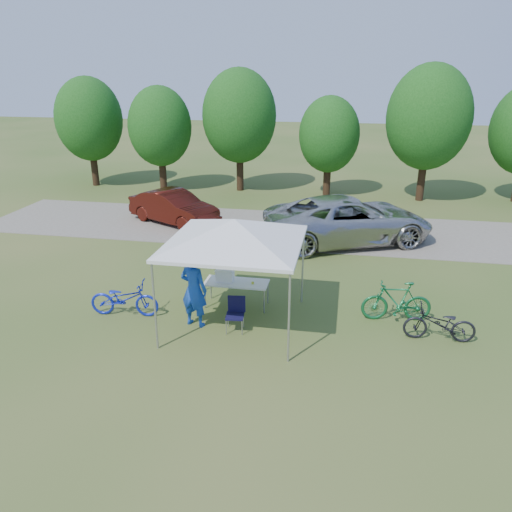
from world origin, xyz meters
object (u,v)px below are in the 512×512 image
(folding_chair, at_px, (236,311))
(cooler, at_px, (225,275))
(bike_blue, at_px, (124,299))
(minivan, at_px, (349,220))
(bike_green, at_px, (396,301))
(folding_table, at_px, (237,283))
(sedan, at_px, (174,207))
(cyclist, at_px, (194,290))
(bike_dark, at_px, (440,324))

(folding_chair, height_order, cooler, cooler)
(bike_blue, bearing_deg, minivan, -44.35)
(minivan, bearing_deg, cooler, 128.16)
(bike_blue, bearing_deg, bike_green, -87.21)
(folding_chair, distance_m, cooler, 1.44)
(folding_chair, bearing_deg, bike_blue, 169.45)
(folding_table, distance_m, bike_blue, 2.93)
(folding_table, height_order, minivan, minivan)
(cooler, relative_size, sedan, 0.12)
(cyclist, relative_size, bike_blue, 1.08)
(folding_chair, relative_size, minivan, 0.14)
(cooler, distance_m, sedan, 7.98)
(bike_green, relative_size, bike_dark, 1.07)
(cyclist, bearing_deg, cooler, -97.35)
(cyclist, distance_m, sedan, 8.88)
(folding_table, distance_m, cyclist, 1.50)
(folding_chair, distance_m, bike_blue, 2.99)
(folding_table, height_order, bike_blue, bike_blue)
(bike_blue, bearing_deg, cooler, -71.56)
(bike_blue, relative_size, bike_green, 1.02)
(folding_table, xyz_separation_m, cyclist, (-0.79, -1.24, 0.31))
(cooler, relative_size, bike_dark, 0.29)
(cyclist, relative_size, bike_dark, 1.17)
(bike_blue, bearing_deg, folding_table, -74.06)
(bike_green, relative_size, minivan, 0.29)
(folding_table, height_order, sedan, sedan)
(bike_dark, bearing_deg, folding_chair, -86.45)
(cooler, xyz_separation_m, bike_blue, (-2.41, -1.07, -0.40))
(folding_chair, distance_m, minivan, 7.59)
(bike_green, height_order, sedan, sedan)
(folding_chair, relative_size, cooler, 1.77)
(cyclist, bearing_deg, bike_dark, -163.42)
(sedan, bearing_deg, cyclist, -130.54)
(folding_chair, xyz_separation_m, bike_dark, (4.80, 0.34, -0.07))
(cooler, xyz_separation_m, sedan, (-3.88, 6.97, -0.18))
(cooler, height_order, sedan, sedan)
(bike_green, distance_m, sedan, 10.91)
(bike_blue, relative_size, sedan, 0.44)
(folding_chair, relative_size, cyclist, 0.44)
(cyclist, distance_m, minivan, 7.97)
(bike_green, xyz_separation_m, minivan, (-1.28, 5.93, 0.34))
(minivan, distance_m, sedan, 7.14)
(cyclist, bearing_deg, bike_blue, 8.60)
(minivan, bearing_deg, bike_dark, 174.62)
(cyclist, bearing_deg, sedan, -53.87)
(cyclist, xyz_separation_m, bike_blue, (-1.93, 0.17, -0.49))
(folding_table, bearing_deg, minivan, 63.96)
(folding_chair, height_order, minivan, minivan)
(bike_blue, height_order, minivan, minivan)
(cyclist, xyz_separation_m, bike_dark, (5.85, 0.31, -0.53))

